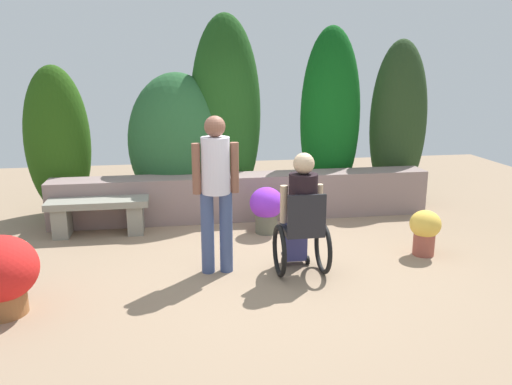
% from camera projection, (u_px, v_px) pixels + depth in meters
% --- Properties ---
extents(ground_plane, '(12.68, 12.68, 0.00)m').
position_uv_depth(ground_plane, '(268.00, 266.00, 5.77)').
color(ground_plane, '#8F765D').
extents(stone_retaining_wall, '(5.46, 0.46, 0.65)m').
position_uv_depth(stone_retaining_wall, '(244.00, 196.00, 7.49)').
color(stone_retaining_wall, gray).
rests_on(stone_retaining_wall, ground).
extents(hedge_backdrop, '(6.21, 1.03, 2.93)m').
position_uv_depth(hedge_backdrop, '(236.00, 128.00, 7.86)').
color(hedge_backdrop, '#264E11').
rests_on(hedge_backdrop, ground).
extents(stone_bench, '(1.31, 0.46, 0.48)m').
position_uv_depth(stone_bench, '(99.00, 212.00, 6.79)').
color(stone_bench, gray).
rests_on(stone_bench, ground).
extents(person_in_wheelchair, '(0.53, 0.66, 1.33)m').
position_uv_depth(person_in_wheelchair, '(301.00, 218.00, 5.44)').
color(person_in_wheelchair, black).
rests_on(person_in_wheelchair, ground).
extents(person_standing_companion, '(0.49, 0.30, 1.70)m').
position_uv_depth(person_standing_companion, '(216.00, 184.00, 5.39)').
color(person_standing_companion, '#3F4F7C').
rests_on(person_standing_companion, ground).
extents(flower_pot_purple_near, '(0.45, 0.45, 0.62)m').
position_uv_depth(flower_pot_purple_near, '(266.00, 207.00, 6.83)').
color(flower_pot_purple_near, '#5A5B49').
rests_on(flower_pot_purple_near, ground).
extents(flower_pot_terracotta_by_wall, '(0.68, 0.68, 0.74)m').
position_uv_depth(flower_pot_terracotta_by_wall, '(0.00, 274.00, 4.58)').
color(flower_pot_terracotta_by_wall, brown).
rests_on(flower_pot_terracotta_by_wall, ground).
extents(flower_pot_red_accent, '(0.36, 0.36, 0.54)m').
position_uv_depth(flower_pot_red_accent, '(425.00, 230.00, 6.04)').
color(flower_pot_red_accent, '#994B3D').
rests_on(flower_pot_red_accent, ground).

